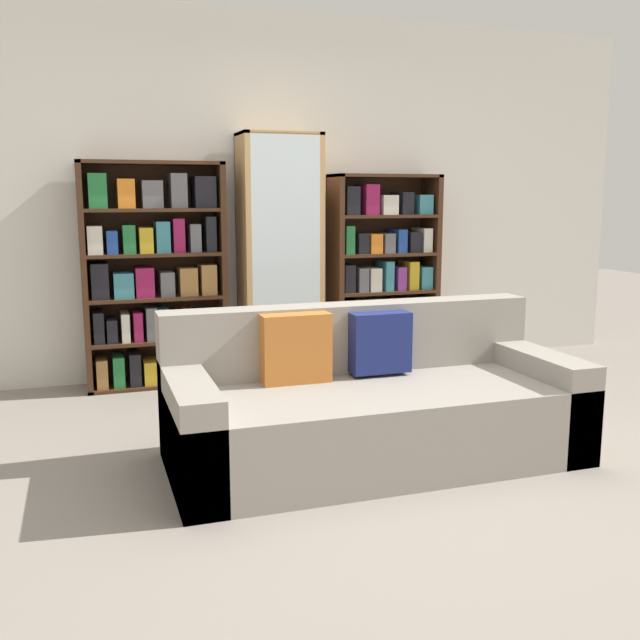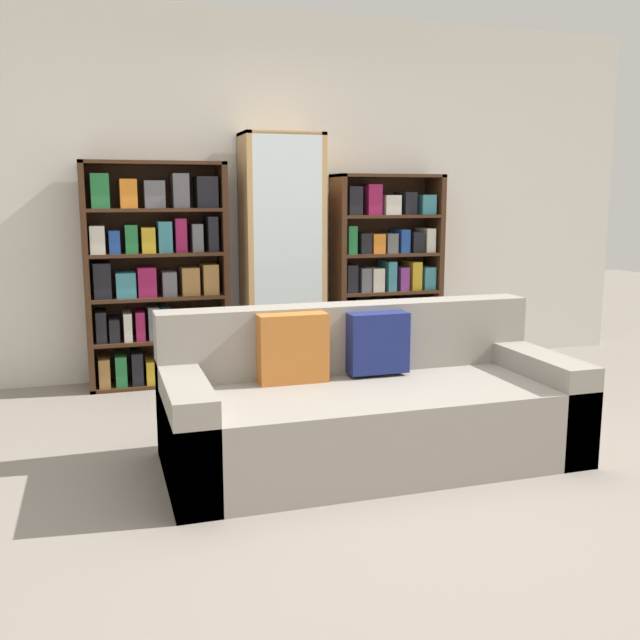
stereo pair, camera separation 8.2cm
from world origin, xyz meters
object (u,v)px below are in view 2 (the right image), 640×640
(couch, at_px, (368,407))
(bookshelf_right, at_px, (386,276))
(bookshelf_left, at_px, (157,279))
(wine_bottle, at_px, (374,362))
(display_cabinet, at_px, (282,258))

(couch, relative_size, bookshelf_right, 1.38)
(bookshelf_left, height_order, bookshelf_right, bookshelf_left)
(bookshelf_right, distance_m, wine_bottle, 0.77)
(display_cabinet, distance_m, bookshelf_right, 0.86)
(bookshelf_left, relative_size, bookshelf_right, 1.05)
(bookshelf_left, height_order, wine_bottle, bookshelf_left)
(bookshelf_left, relative_size, display_cabinet, 0.88)
(bookshelf_left, distance_m, wine_bottle, 1.68)
(couch, distance_m, bookshelf_right, 2.09)
(couch, xyz_separation_m, bookshelf_left, (-0.90, 1.85, 0.50))
(bookshelf_right, bearing_deg, display_cabinet, -178.86)
(bookshelf_right, relative_size, wine_bottle, 4.10)
(bookshelf_right, bearing_deg, wine_bottle, -121.31)
(bookshelf_right, xyz_separation_m, wine_bottle, (-0.26, -0.43, -0.58))
(bookshelf_left, bearing_deg, display_cabinet, -1.02)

